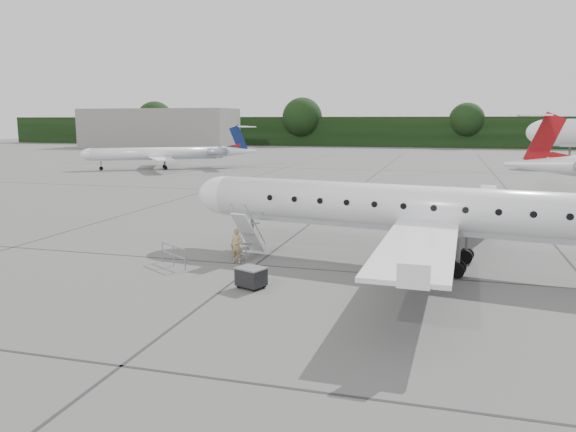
% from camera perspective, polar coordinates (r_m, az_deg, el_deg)
% --- Properties ---
extents(ground, '(320.00, 320.00, 0.00)m').
position_cam_1_polar(ground, '(24.41, 9.30, -7.22)').
color(ground, '#5A5A58').
rests_on(ground, ground).
extents(treeline, '(260.00, 4.00, 8.00)m').
position_cam_1_polar(treeline, '(153.29, 14.93, 8.24)').
color(treeline, black).
rests_on(treeline, ground).
extents(terminal_building, '(40.00, 14.00, 10.00)m').
position_cam_1_polar(terminal_building, '(151.68, -12.99, 8.68)').
color(terminal_building, slate).
rests_on(terminal_building, ground).
extents(main_regional_jet, '(33.70, 26.59, 7.85)m').
position_cam_1_polar(main_regional_jet, '(27.72, 15.39, 2.88)').
color(main_regional_jet, silver).
rests_on(main_regional_jet, ground).
extents(airstair, '(1.18, 2.25, 2.46)m').
position_cam_1_polar(airstair, '(29.11, -4.05, -1.86)').
color(airstair, silver).
rests_on(airstair, ground).
extents(passenger, '(0.64, 0.42, 1.76)m').
position_cam_1_polar(passenger, '(28.15, -5.24, -3.00)').
color(passenger, '#967E52').
rests_on(passenger, ground).
extents(safety_railing, '(1.88, 1.28, 1.00)m').
position_cam_1_polar(safety_railing, '(28.07, -11.56, -4.00)').
color(safety_railing, gray).
rests_on(safety_railing, ground).
extents(baggage_cart, '(1.36, 1.24, 0.96)m').
position_cam_1_polar(baggage_cart, '(24.00, -3.77, -6.21)').
color(baggage_cart, black).
rests_on(baggage_cart, ground).
extents(bg_regional_left, '(29.44, 27.23, 6.29)m').
position_cam_1_polar(bg_regional_left, '(84.41, -13.07, 6.80)').
color(bg_regional_left, silver).
rests_on(bg_regional_left, ground).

